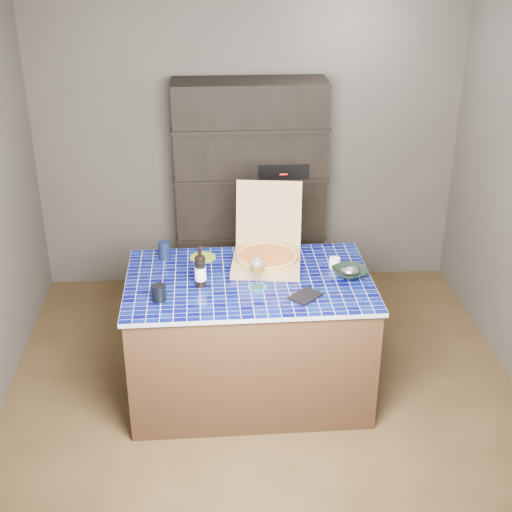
{
  "coord_description": "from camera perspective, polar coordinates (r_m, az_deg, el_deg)",
  "views": [
    {
      "loc": [
        -0.32,
        -3.95,
        2.94
      ],
      "look_at": [
        -0.06,
        0.0,
        1.04
      ],
      "focal_mm": 50.0,
      "sensor_mm": 36.0,
      "label": 1
    }
  ],
  "objects": [
    {
      "name": "room",
      "position": [
        4.31,
        0.75,
        2.51
      ],
      "size": [
        3.5,
        3.5,
        3.5
      ],
      "color": "brown",
      "rests_on": "ground"
    },
    {
      "name": "foil_contents",
      "position": [
        4.58,
        7.55,
        -1.16
      ],
      "size": [
        0.12,
        0.1,
        0.06
      ],
      "primitive_type": "ellipsoid",
      "color": "#A5A7B0",
      "rests_on": "bowl"
    },
    {
      "name": "kitchen_island",
      "position": [
        4.73,
        -0.54,
        -6.45
      ],
      "size": [
        1.57,
        1.01,
        0.86
      ],
      "rotation": [
        0.0,
        0.0,
        0.01
      ],
      "color": "#44281A",
      "rests_on": "floor"
    },
    {
      "name": "navy_cup",
      "position": [
        4.8,
        -7.36,
        0.45
      ],
      "size": [
        0.08,
        0.08,
        0.12
      ],
      "primitive_type": "cylinder",
      "color": "black",
      "rests_on": "kitchen_island"
    },
    {
      "name": "shelving_unit",
      "position": [
        5.85,
        -0.42,
        5.26
      ],
      "size": [
        1.2,
        0.41,
        1.8
      ],
      "color": "black",
      "rests_on": "floor"
    },
    {
      "name": "dvd_case",
      "position": [
        4.32,
        3.98,
        -3.22
      ],
      "size": [
        0.23,
        0.23,
        0.01
      ],
      "primitive_type": "cube",
      "rotation": [
        0.0,
        0.0,
        -0.78
      ],
      "color": "black",
      "rests_on": "kitchen_island"
    },
    {
      "name": "white_jar",
      "position": [
        4.69,
        6.31,
        -0.52
      ],
      "size": [
        0.07,
        0.07,
        0.06
      ],
      "primitive_type": "cylinder",
      "color": "white",
      "rests_on": "kitchen_island"
    },
    {
      "name": "teal_trivet",
      "position": [
        4.42,
        0.11,
        -2.51
      ],
      "size": [
        0.12,
        0.12,
        0.01
      ],
      "primitive_type": "cylinder",
      "color": "#176779",
      "rests_on": "kitchen_island"
    },
    {
      "name": "green_trivet",
      "position": [
        4.81,
        -4.28,
        -0.1
      ],
      "size": [
        0.17,
        0.17,
        0.01
      ],
      "primitive_type": "cylinder",
      "color": "olive",
      "rests_on": "kitchen_island"
    },
    {
      "name": "bowl",
      "position": [
        4.58,
        7.54,
        -1.32
      ],
      "size": [
        0.28,
        0.28,
        0.05
      ],
      "primitive_type": "imported",
      "rotation": [
        0.0,
        0.0,
        0.35
      ],
      "color": "black",
      "rests_on": "kitchen_island"
    },
    {
      "name": "wine_glass",
      "position": [
        4.35,
        0.11,
        -0.9
      ],
      "size": [
        0.09,
        0.09,
        0.2
      ],
      "color": "white",
      "rests_on": "teal_trivet"
    },
    {
      "name": "mead_bottle",
      "position": [
        4.4,
        -4.48,
        -1.15
      ],
      "size": [
        0.07,
        0.07,
        0.28
      ],
      "color": "black",
      "rests_on": "kitchen_island"
    },
    {
      "name": "tumbler",
      "position": [
        4.29,
        -7.78,
        -2.93
      ],
      "size": [
        0.09,
        0.09,
        0.1
      ],
      "primitive_type": "cylinder",
      "color": "black",
      "rests_on": "kitchen_island"
    },
    {
      "name": "pizza_box",
      "position": [
        4.69,
        0.87,
        0.14
      ],
      "size": [
        0.51,
        0.59,
        0.48
      ],
      "rotation": [
        0.0,
        0.0,
        -0.13
      ],
      "color": "#A98257",
      "rests_on": "kitchen_island"
    }
  ]
}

